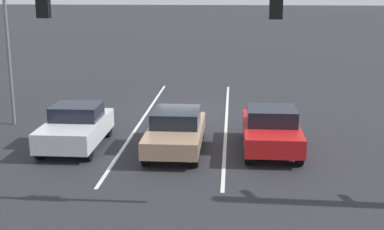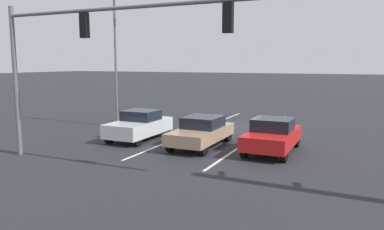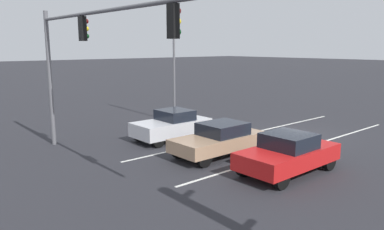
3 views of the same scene
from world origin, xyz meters
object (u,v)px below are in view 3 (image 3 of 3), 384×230
Objects in this scene: car_silver_rightlane_front at (172,125)px; car_tan_midlane_front at (220,139)px; traffic_signal_gantry at (87,45)px; car_red_leftlane_front at (288,153)px; street_lamp_right_shoulder at (176,48)px.

car_silver_rightlane_front reaches higher than car_tan_midlane_front.
traffic_signal_gantry is (-1.20, 5.03, 4.07)m from car_silver_rightlane_front.
car_red_leftlane_front reaches higher than car_silver_rightlane_front.
car_red_leftlane_front is at bearing -175.25° from car_tan_midlane_front.
car_red_leftlane_front is 11.46m from street_lamp_right_shoulder.
car_silver_rightlane_front is (7.04, 0.12, -0.02)m from car_red_leftlane_front.
traffic_signal_gantry reaches higher than car_silver_rightlane_front.
car_tan_midlane_front is (-3.66, 0.16, -0.01)m from car_silver_rightlane_front.
street_lamp_right_shoulder is at bearing -41.21° from car_silver_rightlane_front.
car_red_leftlane_front is 7.05m from car_silver_rightlane_front.
car_red_leftlane_front is 0.97× the size of car_tan_midlane_front.
car_red_leftlane_front is at bearing -179.03° from car_silver_rightlane_front.
traffic_signal_gantry is 1.63× the size of street_lamp_right_shoulder.
car_red_leftlane_front is at bearing 164.84° from street_lamp_right_shoulder.
street_lamp_right_shoulder reaches higher than car_tan_midlane_front.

